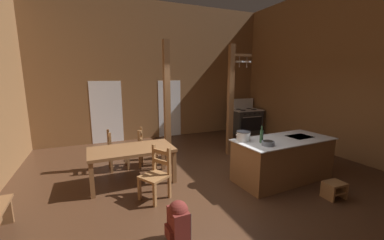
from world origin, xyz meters
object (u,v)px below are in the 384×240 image
(bottle_tall_on_counter, at_px, (261,136))
(ladderback_chair_near_window, at_px, (156,174))
(ladderback_chair_by_post, at_px, (116,151))
(stockpot_on_counter, at_px, (243,136))
(dining_table, at_px, (132,152))
(mixing_bowl_on_counter, at_px, (268,143))
(ladderback_chair_at_table_end, at_px, (146,148))
(backpack, at_px, (178,221))
(step_stool, at_px, (334,189))
(kitchen_island, at_px, (283,159))
(stove_range, at_px, (246,121))

(bottle_tall_on_counter, bearing_deg, ladderback_chair_near_window, 170.92)
(ladderback_chair_by_post, height_order, stockpot_on_counter, stockpot_on_counter)
(dining_table, relative_size, mixing_bowl_on_counter, 7.15)
(ladderback_chair_by_post, distance_m, ladderback_chair_at_table_end, 0.71)
(stockpot_on_counter, bearing_deg, backpack, -147.06)
(step_stool, distance_m, dining_table, 3.94)
(ladderback_chair_by_post, height_order, ladderback_chair_at_table_end, same)
(kitchen_island, bearing_deg, ladderback_chair_near_window, 173.83)
(backpack, relative_size, stockpot_on_counter, 1.66)
(ladderback_chair_at_table_end, height_order, mixing_bowl_on_counter, mixing_bowl_on_counter)
(step_stool, height_order, bottle_tall_on_counter, bottle_tall_on_counter)
(kitchen_island, distance_m, ladderback_chair_by_post, 3.81)
(kitchen_island, xyz_separation_m, bottle_tall_on_counter, (-0.64, -0.04, 0.58))
(stockpot_on_counter, bearing_deg, kitchen_island, -14.80)
(dining_table, bearing_deg, stove_range, 29.25)
(step_stool, height_order, dining_table, dining_table)
(dining_table, distance_m, mixing_bowl_on_counter, 2.74)
(dining_table, bearing_deg, mixing_bowl_on_counter, -30.24)
(ladderback_chair_at_table_end, height_order, backpack, ladderback_chair_at_table_end)
(bottle_tall_on_counter, bearing_deg, ladderback_chair_by_post, 141.83)
(backpack, relative_size, bottle_tall_on_counter, 1.76)
(ladderback_chair_at_table_end, distance_m, bottle_tall_on_counter, 2.79)
(kitchen_island, bearing_deg, backpack, -160.33)
(dining_table, distance_m, ladderback_chair_by_post, 0.92)
(step_stool, xyz_separation_m, stockpot_on_counter, (-1.15, 1.24, 0.82))
(stove_range, distance_m, dining_table, 5.52)
(ladderback_chair_by_post, xyz_separation_m, ladderback_chair_at_table_end, (0.71, -0.08, 0.00))
(kitchen_island, bearing_deg, bottle_tall_on_counter, -176.63)
(step_stool, relative_size, ladderback_chair_at_table_end, 0.39)
(ladderback_chair_near_window, relative_size, stockpot_on_counter, 2.65)
(ladderback_chair_by_post, distance_m, mixing_bowl_on_counter, 3.46)
(stockpot_on_counter, xyz_separation_m, bottle_tall_on_counter, (0.24, -0.27, 0.04))
(stove_range, distance_m, mixing_bowl_on_counter, 4.77)
(step_stool, bearing_deg, ladderback_chair_by_post, 139.40)
(dining_table, bearing_deg, kitchen_island, -20.70)
(ladderback_chair_at_table_end, bearing_deg, stockpot_on_counter, -45.75)
(backpack, bearing_deg, dining_table, 96.81)
(ladderback_chair_at_table_end, bearing_deg, ladderback_chair_by_post, 173.71)
(ladderback_chair_near_window, bearing_deg, ladderback_chair_at_table_end, 83.84)
(stockpot_on_counter, bearing_deg, ladderback_chair_at_table_end, 134.25)
(stove_range, relative_size, backpack, 2.21)
(ladderback_chair_at_table_end, relative_size, mixing_bowl_on_counter, 3.97)
(dining_table, bearing_deg, bottle_tall_on_counter, -26.38)
(ladderback_chair_near_window, xyz_separation_m, bottle_tall_on_counter, (2.06, -0.33, 0.58))
(step_stool, height_order, backpack, backpack)
(stove_range, relative_size, step_stool, 3.52)
(step_stool, height_order, stockpot_on_counter, stockpot_on_counter)
(step_stool, bearing_deg, ladderback_chair_near_window, 156.45)
(kitchen_island, relative_size, stove_range, 1.67)
(ladderback_chair_at_table_end, bearing_deg, backpack, -94.35)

